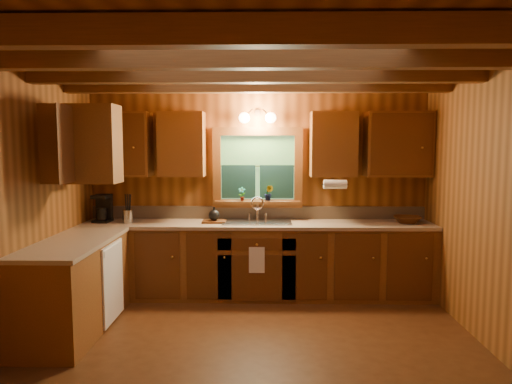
{
  "coord_description": "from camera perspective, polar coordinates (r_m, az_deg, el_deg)",
  "views": [
    {
      "loc": [
        0.09,
        -4.02,
        1.83
      ],
      "look_at": [
        0.0,
        0.8,
        1.35
      ],
      "focal_mm": 33.04,
      "sensor_mm": 36.0,
      "label": 1
    }
  ],
  "objects": [
    {
      "name": "potted_plant_left",
      "position": [
        5.84,
        -1.72,
        -0.25
      ],
      "size": [
        0.09,
        0.06,
        0.17
      ],
      "primitive_type": "imported",
      "rotation": [
        0.0,
        0.0,
        -0.01
      ],
      "color": "#502A11",
      "rests_on": "window_sill"
    },
    {
      "name": "coffee_maker",
      "position": [
        6.04,
        -18.02,
        -1.88
      ],
      "size": [
        0.19,
        0.24,
        0.33
      ],
      "rotation": [
        0.0,
        0.0,
        -0.07
      ],
      "color": "black",
      "rests_on": "countertop"
    },
    {
      "name": "sink",
      "position": [
        5.7,
        0.15,
        -4.15
      ],
      "size": [
        0.82,
        0.48,
        0.43
      ],
      "color": "silver",
      "rests_on": "countertop"
    },
    {
      "name": "window_sill",
      "position": [
        5.88,
        0.18,
        -1.25
      ],
      "size": [
        1.06,
        0.14,
        0.04
      ],
      "primitive_type": "cube",
      "color": "brown",
      "rests_on": "room"
    },
    {
      "name": "upper_cabinets",
      "position": [
        5.48,
        -5.82,
        5.77
      ],
      "size": [
        4.19,
        1.77,
        0.78
      ],
      "color": "brown",
      "rests_on": "room"
    },
    {
      "name": "cutting_board",
      "position": [
        5.71,
        -5.09,
        -3.59
      ],
      "size": [
        0.28,
        0.21,
        0.03
      ],
      "primitive_type": "cube",
      "rotation": [
        0.0,
        0.0,
        0.02
      ],
      "color": "#502A11",
      "rests_on": "countertop"
    },
    {
      "name": "wall_sconce",
      "position": [
        5.77,
        0.18,
        9.01
      ],
      "size": [
        0.45,
        0.21,
        0.17
      ],
      "color": "black",
      "rests_on": "room"
    },
    {
      "name": "room",
      "position": [
        4.05,
        -0.21,
        -1.82
      ],
      "size": [
        4.2,
        4.2,
        4.2
      ],
      "color": "#4C2912",
      "rests_on": "ground"
    },
    {
      "name": "base_cabinets",
      "position": [
        5.51,
        -5.11,
        -9.05
      ],
      "size": [
        4.2,
        2.22,
        0.86
      ],
      "color": "brown",
      "rests_on": "ground"
    },
    {
      "name": "dishwasher_panel",
      "position": [
        5.14,
        -16.92,
        -10.36
      ],
      "size": [
        0.02,
        0.6,
        0.8
      ],
      "primitive_type": "cube",
      "color": "white",
      "rests_on": "base_cabinets"
    },
    {
      "name": "paper_towel_roll",
      "position": [
        5.63,
        9.55,
        0.92
      ],
      "size": [
        0.27,
        0.11,
        0.11
      ],
      "primitive_type": "cylinder",
      "rotation": [
        0.0,
        1.57,
        0.0
      ],
      "color": "white",
      "rests_on": "upper_cabinets"
    },
    {
      "name": "countertop",
      "position": [
        5.42,
        -5.0,
        -4.43
      ],
      "size": [
        4.2,
        2.24,
        0.04
      ],
      "color": "tan",
      "rests_on": "base_cabinets"
    },
    {
      "name": "potted_plant_right",
      "position": [
        5.85,
        1.56,
        -0.11
      ],
      "size": [
        0.13,
        0.11,
        0.2
      ],
      "primitive_type": "imported",
      "rotation": [
        0.0,
        0.0,
        -0.23
      ],
      "color": "#502A11",
      "rests_on": "window_sill"
    },
    {
      "name": "ceiling_beams",
      "position": [
        4.07,
        -0.22,
        15.02
      ],
      "size": [
        4.2,
        2.54,
        0.18
      ],
      "color": "brown",
      "rests_on": "room"
    },
    {
      "name": "window",
      "position": [
        5.89,
        0.19,
        2.76
      ],
      "size": [
        1.12,
        0.08,
        1.0
      ],
      "color": "brown",
      "rests_on": "room"
    },
    {
      "name": "teakettle",
      "position": [
        5.69,
        -5.09,
        -2.8
      ],
      "size": [
        0.13,
        0.13,
        0.17
      ],
      "rotation": [
        0.0,
        0.0,
        -0.12
      ],
      "color": "black",
      "rests_on": "cutting_board"
    },
    {
      "name": "dish_towel",
      "position": [
        5.44,
        0.09,
        -8.24
      ],
      "size": [
        0.18,
        0.01,
        0.3
      ],
      "primitive_type": "cube",
      "color": "white",
      "rests_on": "base_cabinets"
    },
    {
      "name": "backsplash",
      "position": [
        5.96,
        0.19,
        -2.51
      ],
      "size": [
        4.2,
        0.02,
        0.16
      ],
      "primitive_type": "cube",
      "color": "tan",
      "rests_on": "room"
    },
    {
      "name": "wicker_basket",
      "position": [
        5.94,
        17.84,
        -3.2
      ],
      "size": [
        0.4,
        0.4,
        0.08
      ],
      "primitive_type": "imported",
      "rotation": [
        0.0,
        0.0,
        -0.25
      ],
      "color": "#48230C",
      "rests_on": "countertop"
    },
    {
      "name": "utensil_crock",
      "position": [
        5.88,
        -15.26,
        -2.77
      ],
      "size": [
        0.12,
        0.12,
        0.35
      ],
      "rotation": [
        0.0,
        0.0,
        -0.14
      ],
      "color": "silver",
      "rests_on": "countertop"
    }
  ]
}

